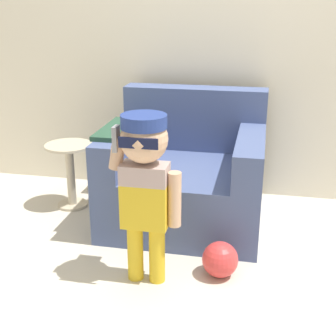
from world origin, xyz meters
TOP-DOWN VIEW (x-y plane):
  - ground_plane at (0.00, 0.00)m, footprint 10.00×10.00m
  - wall_back at (0.00, 0.74)m, footprint 10.00×0.05m
  - armchair at (-0.20, 0.18)m, footprint 1.06×0.97m
  - person_child at (-0.28, -0.65)m, footprint 0.39×0.29m
  - side_table at (-1.07, 0.19)m, footprint 0.34×0.34m
  - toy_ball at (0.12, -0.53)m, footprint 0.20×0.20m

SIDE VIEW (x-z plane):
  - ground_plane at x=0.00m, z-range 0.00..0.00m
  - toy_ball at x=0.12m, z-range 0.00..0.20m
  - side_table at x=-1.07m, z-range 0.05..0.54m
  - armchair at x=-0.20m, z-range -0.12..0.75m
  - person_child at x=-0.28m, z-range 0.16..1.10m
  - wall_back at x=0.00m, z-range 0.00..2.60m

